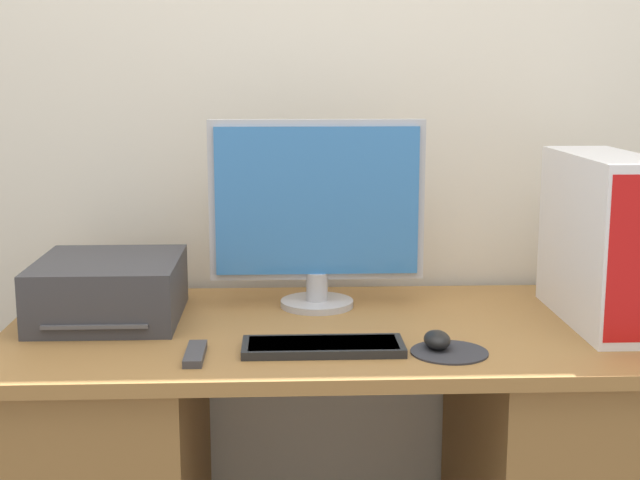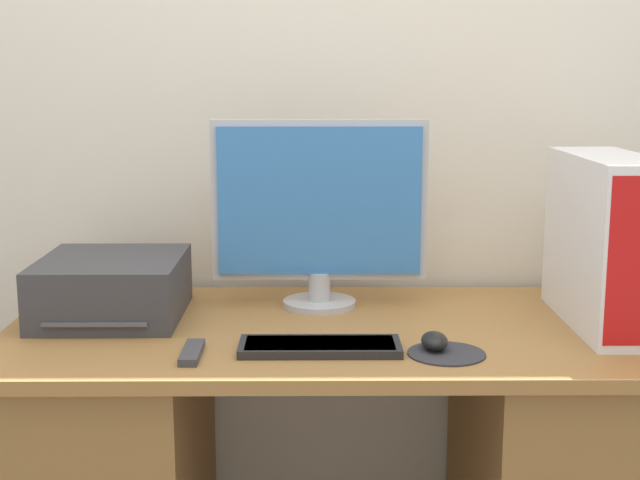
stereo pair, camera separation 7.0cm
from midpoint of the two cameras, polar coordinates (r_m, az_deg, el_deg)
wall_back at (r=2.39m, az=-0.47°, el=11.50°), size 6.40×0.05×2.70m
desk at (r=2.17m, az=-0.02°, el=-14.64°), size 1.50×0.74×0.75m
monitor at (r=2.16m, az=-1.12°, el=2.03°), size 0.52×0.18×0.46m
keyboard at (r=1.86m, az=-0.88°, el=-6.81°), size 0.34×0.12×0.02m
mousepad at (r=1.87m, az=7.21°, el=-7.14°), size 0.16×0.16×0.00m
mouse at (r=1.88m, az=6.45°, el=-6.36°), size 0.06×0.08×0.04m
computer_tower at (r=2.13m, az=16.79°, el=0.04°), size 0.16×0.46×0.39m
printer at (r=2.15m, az=-14.24°, el=-3.10°), size 0.33×0.36×0.14m
remote_control at (r=1.84m, az=-9.07°, el=-7.21°), size 0.04×0.14×0.02m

